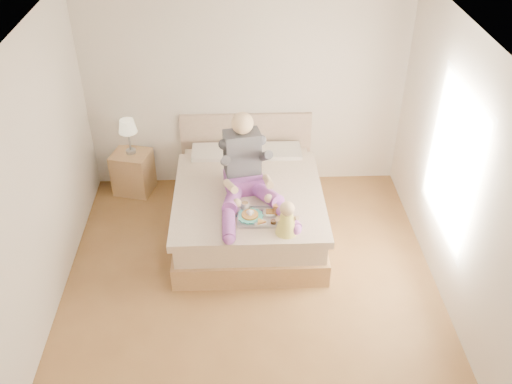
{
  "coord_description": "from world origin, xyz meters",
  "views": [
    {
      "loc": [
        -0.11,
        -4.44,
        4.34
      ],
      "look_at": [
        0.08,
        0.64,
        0.79
      ],
      "focal_mm": 40.0,
      "sensor_mm": 36.0,
      "label": 1
    }
  ],
  "objects_px": {
    "baby": "(286,220)",
    "tray": "(259,215)",
    "adult": "(246,174)",
    "bed": "(248,203)",
    "nightstand": "(133,172)"
  },
  "relations": [
    {
      "from": "bed",
      "to": "tray",
      "type": "height_order",
      "value": "bed"
    },
    {
      "from": "nightstand",
      "to": "tray",
      "type": "relative_size",
      "value": 1.19
    },
    {
      "from": "baby",
      "to": "tray",
      "type": "bearing_deg",
      "value": 131.65
    },
    {
      "from": "adult",
      "to": "baby",
      "type": "xyz_separation_m",
      "value": [
        0.39,
        -0.66,
        -0.13
      ]
    },
    {
      "from": "nightstand",
      "to": "tray",
      "type": "bearing_deg",
      "value": -28.13
    },
    {
      "from": "bed",
      "to": "tray",
      "type": "xyz_separation_m",
      "value": [
        0.1,
        -0.67,
        0.32
      ]
    },
    {
      "from": "adult",
      "to": "tray",
      "type": "distance_m",
      "value": 0.5
    },
    {
      "from": "tray",
      "to": "baby",
      "type": "xyz_separation_m",
      "value": [
        0.27,
        -0.26,
        0.13
      ]
    },
    {
      "from": "bed",
      "to": "baby",
      "type": "height_order",
      "value": "bed"
    },
    {
      "from": "nightstand",
      "to": "baby",
      "type": "height_order",
      "value": "baby"
    },
    {
      "from": "adult",
      "to": "baby",
      "type": "height_order",
      "value": "adult"
    },
    {
      "from": "nightstand",
      "to": "tray",
      "type": "height_order",
      "value": "tray"
    },
    {
      "from": "bed",
      "to": "baby",
      "type": "relative_size",
      "value": 5.7
    },
    {
      "from": "adult",
      "to": "baby",
      "type": "relative_size",
      "value": 3.28
    },
    {
      "from": "bed",
      "to": "baby",
      "type": "xyz_separation_m",
      "value": [
        0.37,
        -0.92,
        0.45
      ]
    }
  ]
}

